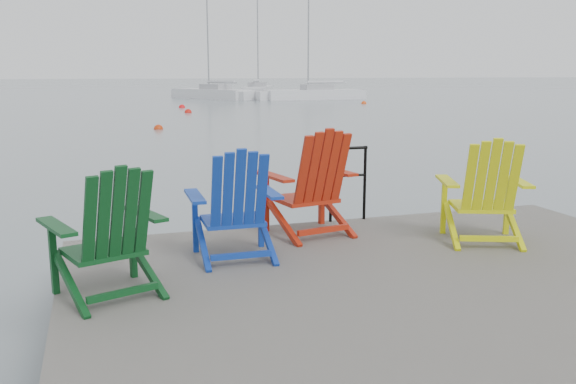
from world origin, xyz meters
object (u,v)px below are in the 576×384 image
object	(u,v)px
handrail	(348,176)
chair_yellow	(485,191)
sailboat_mid	(258,91)
chair_red	(311,183)
buoy_c	(364,104)
buoy_d	(182,108)
sailboat_far	(313,95)
buoy_b	(188,113)
chair_blue	(235,204)
sailboat_near	(213,94)
buoy_a	(158,129)
chair_green	(108,232)

from	to	relation	value
handrail	chair_yellow	xyz separation A→B (m)	(0.98, -1.33, 0.01)
sailboat_mid	chair_yellow	bearing A→B (deg)	-81.50
chair_red	buoy_c	size ratio (longest dim) A/B	3.09
handrail	buoy_d	xyz separation A→B (m)	(2.52, 32.89, -1.04)
handrail	sailboat_far	distance (m)	43.91
handrail	buoy_b	bearing A→B (deg)	85.53
chair_blue	sailboat_near	bearing A→B (deg)	80.82
sailboat_far	chair_blue	bearing A→B (deg)	155.04
handrail	chair_red	size ratio (longest dim) A/B	0.77
handrail	buoy_d	size ratio (longest dim) A/B	2.20
handrail	buoy_a	distance (m)	18.29
chair_green	buoy_b	xyz separation A→B (m)	(4.99, 29.74, -1.04)
chair_green	sailboat_near	bearing A→B (deg)	58.89
buoy_b	buoy_d	bearing A→B (deg)	86.10
chair_green	sailboat_near	xyz separation A→B (m)	(9.69, 47.37, -0.68)
sailboat_mid	sailboat_near	bearing A→B (deg)	-105.47
sailboat_mid	sailboat_far	size ratio (longest dim) A/B	1.11
sailboat_near	chair_yellow	bearing A→B (deg)	-126.53
sailboat_near	buoy_b	distance (m)	18.25
handrail	sailboat_mid	xyz separation A→B (m)	(13.11, 54.04, -0.69)
chair_blue	buoy_b	bearing A→B (deg)	83.68
chair_red	sailboat_near	xyz separation A→B (m)	(7.53, 46.08, -0.73)
chair_green	chair_blue	world-z (taller)	chair_blue
buoy_b	buoy_c	xyz separation A→B (m)	(13.54, 5.97, 0.00)
chair_red	buoy_c	bearing A→B (deg)	53.89
handrail	chair_blue	size ratio (longest dim) A/B	0.84
buoy_c	sailboat_mid	bearing A→B (deg)	97.39
sailboat_far	buoy_d	xyz separation A→B (m)	(-12.00, -8.54, -0.36)
buoy_a	buoy_d	world-z (taller)	buoy_d
handrail	buoy_b	size ratio (longest dim) A/B	2.18
chair_red	chair_yellow	world-z (taller)	chair_red
chair_blue	buoy_c	distance (m)	39.11
handrail	chair_yellow	size ratio (longest dim) A/B	0.82
sailboat_near	buoy_d	xyz separation A→B (m)	(-4.37, -12.68, -0.36)
chair_green	sailboat_mid	size ratio (longest dim) A/B	0.09
buoy_a	buoy_d	xyz separation A→B (m)	(2.96, 14.64, 0.00)
sailboat_near	chair_blue	bearing A→B (deg)	-129.69
chair_yellow	sailboat_far	bearing A→B (deg)	93.21
buoy_c	buoy_d	distance (m)	13.24
handrail	buoy_a	bearing A→B (deg)	91.38
handrail	buoy_b	distance (m)	28.05
chair_yellow	buoy_a	size ratio (longest dim) A/B	2.93
sailboat_near	buoy_c	bearing A→B (deg)	-82.19
buoy_c	buoy_a	bearing A→B (deg)	-135.89
sailboat_near	buoy_c	world-z (taller)	sailboat_near
sailboat_far	sailboat_mid	bearing A→B (deg)	2.23
chair_red	sailboat_mid	bearing A→B (deg)	65.16
handrail	chair_red	world-z (taller)	chair_red
chair_yellow	buoy_a	bearing A→B (deg)	114.93
sailboat_near	chair_red	bearing A→B (deg)	-128.63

